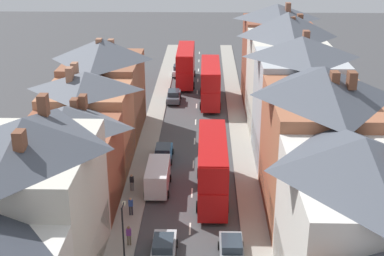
{
  "coord_description": "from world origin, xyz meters",
  "views": [
    {
      "loc": [
        1.08,
        -12.6,
        22.97
      ],
      "look_at": [
        -0.26,
        40.52,
        2.15
      ],
      "focal_mm": 50.0,
      "sensor_mm": 36.0,
      "label": 1
    }
  ],
  "objects": [
    {
      "name": "car_parked_right_a",
      "position": [
        3.1,
        20.03,
        0.85
      ],
      "size": [
        1.9,
        3.85,
        1.7
      ],
      "color": "gray",
      "rests_on": "ground"
    },
    {
      "name": "centre_line_dashes",
      "position": [
        0.0,
        36.0,
        0.01
      ],
      "size": [
        0.14,
        97.8,
        0.01
      ],
      "color": "silver",
      "rests_on": "ground"
    },
    {
      "name": "delivery_van",
      "position": [
        -3.1,
        30.57,
        1.34
      ],
      "size": [
        2.2,
        5.2,
        2.41
      ],
      "color": "white",
      "rests_on": "ground"
    },
    {
      "name": "terrace_row_left",
      "position": [
        -10.18,
        17.36,
        5.33
      ],
      "size": [
        8.0,
        63.51,
        12.96
      ],
      "color": "#935138",
      "rests_on": "ground"
    },
    {
      "name": "car_parked_left_a",
      "position": [
        -3.1,
        55.62,
        0.83
      ],
      "size": [
        1.9,
        4.33,
        1.64
      ],
      "color": "#4C515B",
      "rests_on": "ground"
    },
    {
      "name": "double_decker_bus_far_approaching",
      "position": [
        -1.81,
        64.66,
        2.82
      ],
      "size": [
        2.74,
        10.8,
        5.3
      ],
      "color": "red",
      "rests_on": "ground"
    },
    {
      "name": "pedestrian_far_left",
      "position": [
        -4.93,
        25.79,
        1.03
      ],
      "size": [
        0.36,
        0.22,
        1.61
      ],
      "color": "#23232D",
      "rests_on": "pavement_left"
    },
    {
      "name": "street_lamp",
      "position": [
        -4.25,
        17.78,
        3.24
      ],
      "size": [
        0.2,
        1.12,
        5.5
      ],
      "color": "black",
      "rests_on": "ground"
    },
    {
      "name": "pavement_left",
      "position": [
        -5.1,
        38.0,
        0.07
      ],
      "size": [
        2.2,
        104.0,
        0.14
      ],
      "primitive_type": "cube",
      "color": "gray",
      "rests_on": "ground"
    },
    {
      "name": "terrace_row_right",
      "position": [
        10.19,
        25.11,
        6.17
      ],
      "size": [
        8.0,
        73.08,
        13.47
      ],
      "color": "#935138",
      "rests_on": "ground"
    },
    {
      "name": "pavement_right",
      "position": [
        5.1,
        38.0,
        0.07
      ],
      "size": [
        2.2,
        104.0,
        0.14
      ],
      "primitive_type": "cube",
      "color": "gray",
      "rests_on": "ground"
    },
    {
      "name": "car_mid_white",
      "position": [
        -1.8,
        20.09,
        0.81
      ],
      "size": [
        1.9,
        4.26,
        1.61
      ],
      "color": "#B7BABF",
      "rests_on": "ground"
    },
    {
      "name": "double_decker_bus_mid_street",
      "position": [
        1.79,
        55.57,
        2.82
      ],
      "size": [
        2.74,
        10.8,
        5.3
      ],
      "color": "red",
      "rests_on": "ground"
    },
    {
      "name": "pedestrian_far_right",
      "position": [
        -5.4,
        30.06,
        1.03
      ],
      "size": [
        0.36,
        0.22,
        1.61
      ],
      "color": "gray",
      "rests_on": "pavement_left"
    },
    {
      "name": "car_near_blue",
      "position": [
        -3.1,
        68.64,
        0.85
      ],
      "size": [
        1.9,
        3.98,
        1.69
      ],
      "color": "silver",
      "rests_on": "ground"
    },
    {
      "name": "double_decker_bus_lead",
      "position": [
        1.79,
        29.64,
        2.82
      ],
      "size": [
        2.74,
        10.8,
        5.3
      ],
      "color": "#B70F0F",
      "rests_on": "ground"
    },
    {
      "name": "car_parked_left_b",
      "position": [
        -3.1,
        37.01,
        0.8
      ],
      "size": [
        1.9,
        4.35,
        1.58
      ],
      "color": "#236093",
      "rests_on": "ground"
    },
    {
      "name": "pedestrian_mid_right",
      "position": [
        -4.5,
        21.44,
        1.03
      ],
      "size": [
        0.36,
        0.22,
        1.61
      ],
      "color": "brown",
      "rests_on": "pavement_left"
    }
  ]
}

